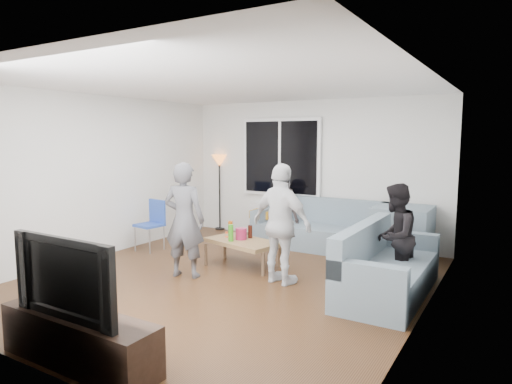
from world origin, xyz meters
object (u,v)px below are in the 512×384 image
Objects in this scene: sofa_back_section at (319,224)px; coffee_table at (243,253)px; tv_console at (79,339)px; sofa_right_section at (389,261)px; side_chair at (149,226)px; player_left at (184,220)px; spectator_back at (282,213)px; television at (76,275)px; spectator_right at (395,237)px; floor_lamp at (220,193)px; player_right at (282,224)px.

sofa_back_section is 1.71m from coffee_table.
coffee_table is 0.69× the size of tv_console.
sofa_right_section is (1.65, -1.70, 0.00)m from sofa_back_section.
player_left is (1.45, -0.80, 0.37)m from side_chair.
player_left is (-2.62, -0.73, 0.37)m from sofa_right_section.
television is at bearing -83.43° from spectator_back.
sofa_right_section is 2.95m from spectator_back.
sofa_back_section is 2.06× the size of spectator_back.
spectator_back is (-0.20, 1.64, 0.36)m from coffee_table.
sofa_back_section is 4.78m from tv_console.
spectator_right is at bearing -41.28° from sofa_back_section.
side_chair is 0.77× the size of spectator_back.
floor_lamp reaches higher than coffee_table.
player_right is at bearing -80.96° from sofa_back_section.
sofa_right_section is at bearing 59.31° from television.
tv_console is (-0.17, -4.77, -0.20)m from sofa_back_section.
player_left is (1.45, -2.86, 0.02)m from floor_lamp.
player_right reaches higher than coffee_table.
spectator_back reaches higher than sofa_right_section.
sofa_back_section is 1.93× the size of television.
floor_lamp is 5.67m from television.
player_right is at bearing -41.68° from floor_lamp.
floor_lamp is 0.98× the size of player_left.
coffee_table is 3.19m from tv_console.
coffee_table is 3.24m from television.
player_right is (0.86, -0.40, 0.60)m from coffee_table.
side_chair is 4.08m from spectator_right.
player_right is at bearing -24.75° from coffee_table.
player_right is 1.45m from spectator_right.
sofa_back_section is at bearing 44.12° from sofa_right_section.
floor_lamp is 3.21m from player_left.
television is at bearing -83.33° from coffee_table.
side_chair is 2.36m from spectator_back.
coffee_table is 1.10m from player_left.
floor_lamp is (-4.07, 2.14, 0.36)m from sofa_right_section.
floor_lamp is at bearing 169.76° from sofa_back_section.
side_chair is at bearing 125.56° from tv_console.
player_right is at bearing -176.94° from player_left.
sofa_back_section is 2.92m from side_chair.
player_left is 1.36m from player_right.
floor_lamp is 1.39× the size of spectator_back.
player_left reaches higher than floor_lamp.
sofa_right_section is 1.79× the size of spectator_back.
player_left is at bearing -95.46° from spectator_back.
sofa_right_section is 0.36m from spectator_right.
floor_lamp is 5.70m from tv_console.
player_right reaches higher than sofa_back_section.
spectator_back is (-2.39, 1.73, 0.13)m from sofa_right_section.
sofa_back_section reaches higher than tv_console.
spectator_right is (1.65, -1.45, 0.25)m from sofa_back_section.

